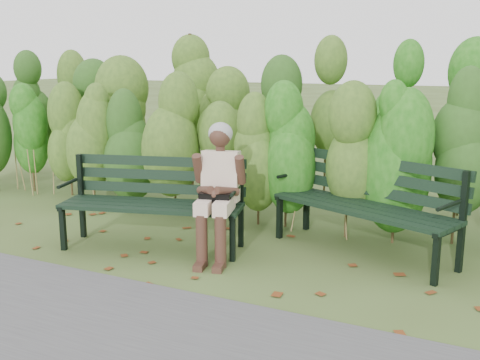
% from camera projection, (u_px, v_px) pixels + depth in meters
% --- Properties ---
extents(ground, '(80.00, 80.00, 0.00)m').
position_uv_depth(ground, '(225.00, 257.00, 5.80)').
color(ground, '#3F4D22').
extents(footpath, '(60.00, 2.50, 0.01)m').
position_uv_depth(footpath, '(80.00, 356.00, 3.86)').
color(footpath, '#474749').
rests_on(footpath, ground).
extents(hedge_band, '(11.04, 1.67, 2.42)m').
position_uv_depth(hedge_band, '(291.00, 119.00, 7.17)').
color(hedge_band, '#47381E').
rests_on(hedge_band, ground).
extents(leaf_litter, '(5.97, 2.13, 0.01)m').
position_uv_depth(leaf_litter, '(206.00, 260.00, 5.72)').
color(leaf_litter, brown).
rests_on(leaf_litter, ground).
extents(bench_left, '(2.03, 1.11, 0.97)m').
position_uv_depth(bench_left, '(155.00, 195.00, 6.05)').
color(bench_left, black).
rests_on(bench_left, ground).
extents(bench_right, '(2.09, 1.31, 0.99)m').
position_uv_depth(bench_right, '(369.00, 198.00, 5.86)').
color(bench_right, black).
rests_on(bench_right, ground).
extents(seated_woman, '(0.57, 0.84, 1.38)m').
position_uv_depth(seated_woman, '(218.00, 182.00, 5.69)').
color(seated_woman, beige).
rests_on(seated_woman, ground).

